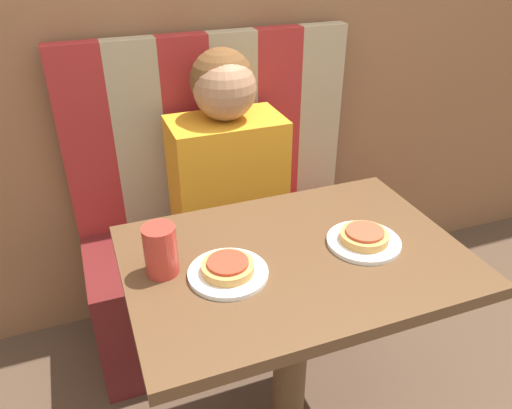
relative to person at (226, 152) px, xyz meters
name	(u,v)px	position (x,y,z in m)	size (l,w,h in m)	color
booth_seat	(231,282)	(0.00, 0.00, -0.57)	(1.07, 0.46, 0.47)	#5B1919
booth_backrest	(211,129)	(0.00, 0.19, 0.02)	(1.07, 0.06, 0.70)	maroon
dining_table	(293,292)	(0.00, -0.58, -0.17)	(0.87, 0.61, 0.76)	brown
person	(226,152)	(0.00, 0.00, 0.00)	(0.39, 0.25, 0.69)	orange
plate_left	(228,273)	(-0.19, -0.60, -0.04)	(0.20, 0.20, 0.01)	white
plate_right	(364,242)	(0.19, -0.60, -0.04)	(0.20, 0.20, 0.01)	white
pizza_left	(228,267)	(-0.19, -0.60, -0.02)	(0.13, 0.13, 0.03)	#C68E47
pizza_right	(364,236)	(0.19, -0.60, -0.02)	(0.13, 0.13, 0.03)	#C68E47
drinking_cup	(161,250)	(-0.33, -0.53, 0.02)	(0.08, 0.08, 0.13)	#B23328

